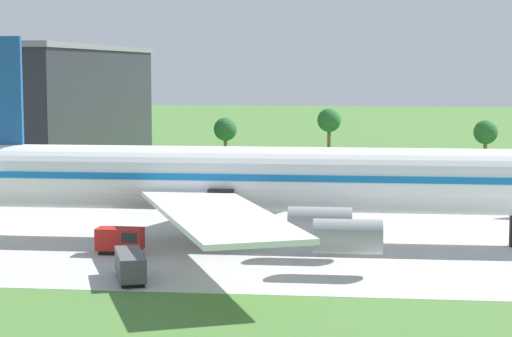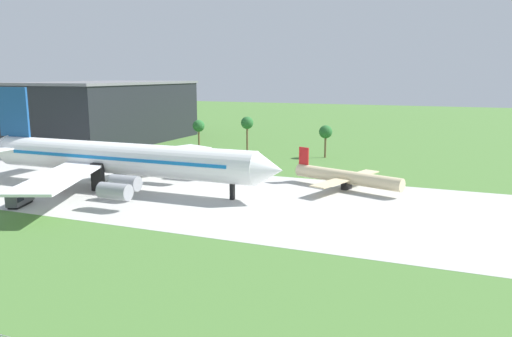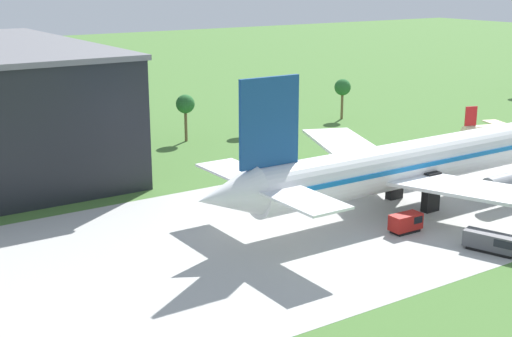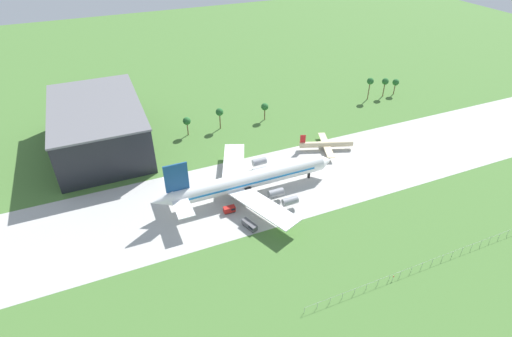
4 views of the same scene
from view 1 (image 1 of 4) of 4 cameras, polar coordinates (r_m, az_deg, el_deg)
name	(u,v)px [view 1 (image 1 of 4)]	position (r m, az deg, el deg)	size (l,w,h in m)	color
jet_airliner	(243,179)	(89.40, -0.83, -0.67)	(70.93, 57.62, 19.84)	white
baggage_tug	(121,240)	(84.83, -8.28, -4.37)	(4.21, 2.11, 2.38)	black
fuel_truck	(130,266)	(74.13, -7.74, -5.97)	(3.91, 6.49, 2.28)	black
terminal_building	(2,108)	(155.97, -15.38, 3.60)	(36.72, 61.20, 20.13)	black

